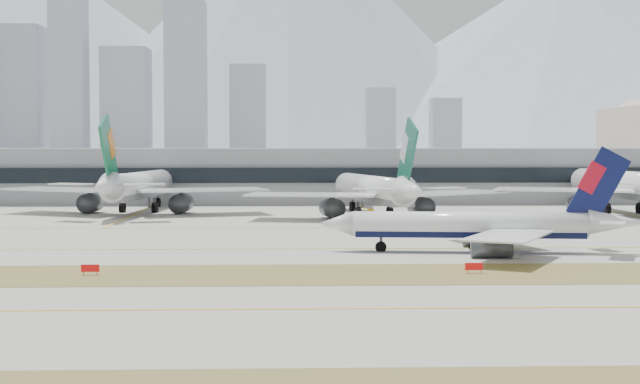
{
  "coord_description": "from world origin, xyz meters",
  "views": [
    {
      "loc": [
        3.92,
        -140.21,
        15.8
      ],
      "look_at": [
        9.08,
        18.0,
        7.5
      ],
      "focal_mm": 50.0,
      "sensor_mm": 36.0,
      "label": 1
    }
  ],
  "objects_px": {
    "widebody_cathay": "(375,191)",
    "taxiing_airliner": "(481,226)",
    "widebody_eva": "(137,187)",
    "widebody_china_air": "(626,187)",
    "terminal": "(277,174)"
  },
  "relations": [
    {
      "from": "widebody_cathay",
      "to": "widebody_eva",
      "type": "bearing_deg",
      "value": 63.5
    },
    {
      "from": "taxiing_airliner",
      "to": "widebody_eva",
      "type": "height_order",
      "value": "widebody_eva"
    },
    {
      "from": "terminal",
      "to": "widebody_cathay",
      "type": "bearing_deg",
      "value": -69.38
    },
    {
      "from": "taxiing_airliner",
      "to": "terminal",
      "type": "distance_m",
      "value": 129.06
    },
    {
      "from": "taxiing_airliner",
      "to": "widebody_eva",
      "type": "xyz_separation_m",
      "value": [
        -64.13,
        79.43,
        2.2
      ]
    },
    {
      "from": "widebody_eva",
      "to": "widebody_cathay",
      "type": "xyz_separation_m",
      "value": [
        54.65,
        -14.26,
        -0.3
      ]
    },
    {
      "from": "taxiing_airliner",
      "to": "terminal",
      "type": "height_order",
      "value": "taxiing_airliner"
    },
    {
      "from": "widebody_eva",
      "to": "taxiing_airliner",
      "type": "bearing_deg",
      "value": -135.69
    },
    {
      "from": "taxiing_airliner",
      "to": "terminal",
      "type": "bearing_deg",
      "value": -69.38
    },
    {
      "from": "widebody_cathay",
      "to": "terminal",
      "type": "bearing_deg",
      "value": 8.75
    },
    {
      "from": "widebody_china_air",
      "to": "widebody_cathay",
      "type": "bearing_deg",
      "value": 93.49
    },
    {
      "from": "widebody_eva",
      "to": "terminal",
      "type": "bearing_deg",
      "value": -29.82
    },
    {
      "from": "widebody_eva",
      "to": "widebody_china_air",
      "type": "distance_m",
      "value": 113.58
    },
    {
      "from": "widebody_cathay",
      "to": "taxiing_airliner",
      "type": "bearing_deg",
      "value": 176.4
    },
    {
      "from": "taxiing_airliner",
      "to": "widebody_china_air",
      "type": "height_order",
      "value": "widebody_china_air"
    }
  ]
}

